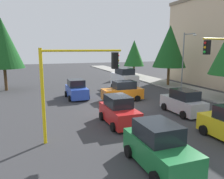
{
  "coord_description": "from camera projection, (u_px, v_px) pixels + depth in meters",
  "views": [
    {
      "loc": [
        18.2,
        -8.03,
        5.21
      ],
      "look_at": [
        -2.0,
        -0.6,
        1.2
      ],
      "focal_mm": 35.63,
      "sensor_mm": 36.0,
      "label": 1
    }
  ],
  "objects": [
    {
      "name": "ground_plane",
      "position": [
        126.0,
        106.0,
        20.47
      ],
      "size": [
        120.0,
        120.0,
        0.0
      ],
      "primitive_type": "plane",
      "color": "#353538"
    },
    {
      "name": "sidewalk_kerb",
      "position": [
        185.0,
        89.0,
        28.64
      ],
      "size": [
        80.0,
        4.0,
        0.15
      ],
      "primitive_type": "cube",
      "color": "gray",
      "rests_on": "ground"
    },
    {
      "name": "traffic_signal_near_right",
      "position": [
        77.0,
        75.0,
        12.35
      ],
      "size": [
        0.36,
        4.59,
        5.23
      ],
      "color": "yellow",
      "rests_on": "ground"
    },
    {
      "name": "street_lamp_curbside",
      "position": [
        185.0,
        56.0,
        26.13
      ],
      "size": [
        2.15,
        0.28,
        7.0
      ],
      "color": "slate",
      "rests_on": "ground"
    },
    {
      "name": "tree_roadside_far",
      "position": [
        134.0,
        53.0,
        39.51
      ],
      "size": [
        3.63,
        3.63,
        6.62
      ],
      "color": "brown",
      "rests_on": "ground"
    },
    {
      "name": "tree_opposite_side",
      "position": [
        2.0,
        43.0,
        26.75
      ],
      "size": [
        4.8,
        4.8,
        8.8
      ],
      "color": "brown",
      "rests_on": "ground"
    },
    {
      "name": "tree_roadside_mid",
      "position": [
        170.0,
        46.0,
        30.25
      ],
      "size": [
        4.53,
        4.53,
        8.29
      ],
      "color": "brown",
      "rests_on": "ground"
    },
    {
      "name": "delivery_van_white",
      "position": [
        124.0,
        80.0,
        28.11
      ],
      "size": [
        4.8,
        2.22,
        2.77
      ],
      "color": "white",
      "rests_on": "ground"
    },
    {
      "name": "car_silver",
      "position": [
        183.0,
        102.0,
        17.92
      ],
      "size": [
        4.08,
        1.99,
        1.98
      ],
      "color": "#B2B5BA",
      "rests_on": "ground"
    },
    {
      "name": "car_red",
      "position": [
        119.0,
        111.0,
        15.42
      ],
      "size": [
        3.94,
        2.01,
        1.98
      ],
      "color": "red",
      "rests_on": "ground"
    },
    {
      "name": "car_green",
      "position": [
        159.0,
        147.0,
        9.86
      ],
      "size": [
        3.97,
        2.1,
        1.98
      ],
      "color": "#1E7238",
      "rests_on": "ground"
    },
    {
      "name": "car_orange",
      "position": [
        123.0,
        92.0,
        22.35
      ],
      "size": [
        2.0,
        4.05,
        1.98
      ],
      "color": "orange",
      "rests_on": "ground"
    },
    {
      "name": "car_blue",
      "position": [
        76.0,
        90.0,
        23.44
      ],
      "size": [
        3.93,
        2.11,
        1.98
      ],
      "color": "blue",
      "rests_on": "ground"
    }
  ]
}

